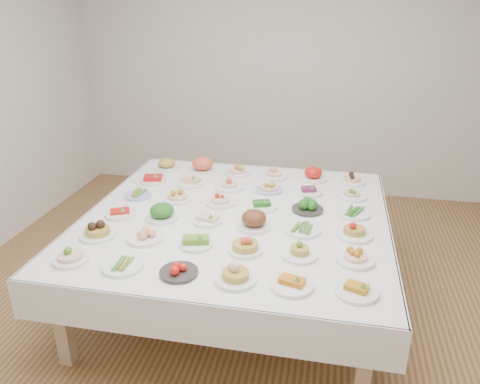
% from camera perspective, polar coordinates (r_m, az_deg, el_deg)
% --- Properties ---
extents(room_envelope, '(5.02, 5.02, 2.81)m').
position_cam_1_polar(room_envelope, '(3.25, -0.45, 14.32)').
color(room_envelope, olive).
rests_on(room_envelope, ground).
extents(display_table, '(2.31, 2.31, 0.75)m').
position_cam_1_polar(display_table, '(3.64, -0.47, -3.71)').
color(display_table, white).
rests_on(display_table, ground).
extents(dish_0, '(0.23, 0.23, 0.13)m').
position_cam_1_polar(dish_0, '(3.17, -19.98, -6.94)').
color(dish_0, white).
rests_on(dish_0, display_table).
extents(dish_1, '(0.25, 0.25, 0.06)m').
position_cam_1_polar(dish_1, '(3.02, -14.10, -8.55)').
color(dish_1, white).
rests_on(dish_1, display_table).
extents(dish_2, '(0.23, 0.23, 0.10)m').
position_cam_1_polar(dish_2, '(2.89, -7.50, -9.23)').
color(dish_2, '#2E2B29').
rests_on(dish_2, display_table).
extents(dish_3, '(0.28, 0.27, 0.16)m').
position_cam_1_polar(dish_3, '(2.78, -0.57, -9.45)').
color(dish_3, white).
rests_on(dish_3, display_table).
extents(dish_4, '(0.25, 0.25, 0.10)m').
position_cam_1_polar(dish_4, '(2.77, 6.34, -10.73)').
color(dish_4, white).
rests_on(dish_4, display_table).
extents(dish_5, '(0.25, 0.25, 0.10)m').
position_cam_1_polar(dish_5, '(2.78, 14.03, -11.17)').
color(dish_5, white).
rests_on(dish_5, display_table).
extents(dish_6, '(0.26, 0.25, 0.15)m').
position_cam_1_polar(dish_6, '(3.42, -17.02, -4.10)').
color(dish_6, white).
rests_on(dish_6, display_table).
extents(dish_7, '(0.25, 0.25, 0.09)m').
position_cam_1_polar(dish_7, '(3.30, -11.50, -5.15)').
color(dish_7, white).
rests_on(dish_7, display_table).
extents(dish_8, '(0.23, 0.23, 0.10)m').
position_cam_1_polar(dish_8, '(3.18, -5.40, -5.81)').
color(dish_8, white).
rests_on(dish_8, display_table).
extents(dish_9, '(0.23, 0.23, 0.14)m').
position_cam_1_polar(dish_9, '(3.08, 0.64, -6.21)').
color(dish_9, white).
rests_on(dish_9, display_table).
extents(dish_10, '(0.24, 0.24, 0.12)m').
position_cam_1_polar(dish_10, '(3.06, 7.29, -6.94)').
color(dish_10, white).
rests_on(dish_10, display_table).
extents(dish_11, '(0.24, 0.24, 0.13)m').
position_cam_1_polar(dish_11, '(3.07, 13.92, -7.25)').
color(dish_11, white).
rests_on(dish_11, display_table).
extents(dish_12, '(0.23, 0.23, 0.09)m').
position_cam_1_polar(dish_12, '(3.71, -14.42, -2.26)').
color(dish_12, white).
rests_on(dish_12, display_table).
extents(dish_13, '(0.28, 0.28, 0.16)m').
position_cam_1_polar(dish_13, '(3.57, -9.50, -2.13)').
color(dish_13, white).
rests_on(dish_13, display_table).
extents(dish_14, '(0.22, 0.22, 0.09)m').
position_cam_1_polar(dish_14, '(3.49, -4.01, -3.16)').
color(dish_14, white).
rests_on(dish_14, display_table).
extents(dish_15, '(0.28, 0.28, 0.16)m').
position_cam_1_polar(dish_15, '(3.39, 1.71, -3.21)').
color(dish_15, white).
rests_on(dish_15, display_table).
extents(dish_16, '(0.25, 0.25, 0.06)m').
position_cam_1_polar(dish_16, '(3.38, 7.61, -4.44)').
color(dish_16, white).
rests_on(dish_16, display_table).
extents(dish_17, '(0.25, 0.25, 0.15)m').
position_cam_1_polar(dish_17, '(3.37, 13.81, -4.21)').
color(dish_17, white).
rests_on(dish_17, display_table).
extents(dish_18, '(0.22, 0.22, 0.05)m').
position_cam_1_polar(dish_18, '(4.02, -12.35, -0.26)').
color(dish_18, '#4C66B2').
rests_on(dish_18, display_table).
extents(dish_19, '(0.23, 0.23, 0.13)m').
position_cam_1_polar(dish_19, '(3.88, -7.64, -0.22)').
color(dish_19, white).
rests_on(dish_19, display_table).
extents(dish_20, '(0.23, 0.23, 0.11)m').
position_cam_1_polar(dish_20, '(3.78, -2.42, -0.82)').
color(dish_20, white).
rests_on(dish_20, display_table).
extents(dish_21, '(0.24, 0.24, 0.11)m').
position_cam_1_polar(dish_21, '(3.72, 2.66, -1.33)').
color(dish_21, white).
rests_on(dish_21, display_table).
extents(dish_22, '(0.24, 0.24, 0.11)m').
position_cam_1_polar(dish_22, '(3.70, 8.26, -1.58)').
color(dish_22, '#2E2B29').
rests_on(dish_22, display_table).
extents(dish_23, '(0.27, 0.25, 0.06)m').
position_cam_1_polar(dish_23, '(3.70, 13.66, -2.35)').
color(dish_23, white).
rests_on(dish_23, display_table).
extents(dish_24, '(0.23, 0.23, 0.10)m').
position_cam_1_polar(dish_24, '(4.30, -10.55, 1.73)').
color(dish_24, white).
rests_on(dish_24, display_table).
extents(dish_25, '(0.24, 0.24, 0.11)m').
position_cam_1_polar(dish_25, '(4.20, -6.03, 1.46)').
color(dish_25, white).
rests_on(dish_25, display_table).
extents(dish_26, '(0.25, 0.25, 0.15)m').
position_cam_1_polar(dish_26, '(4.09, -1.34, 1.39)').
color(dish_26, white).
rests_on(dish_26, display_table).
extents(dish_27, '(0.23, 0.23, 0.12)m').
position_cam_1_polar(dish_27, '(4.03, 3.56, 0.85)').
color(dish_27, '#4C66B2').
rests_on(dish_27, display_table).
extents(dish_28, '(0.23, 0.23, 0.09)m').
position_cam_1_polar(dish_28, '(4.03, 8.37, 0.23)').
color(dish_28, white).
rests_on(dish_28, display_table).
extents(dish_29, '(0.24, 0.24, 0.12)m').
position_cam_1_polar(dish_29, '(4.01, 13.46, 0.03)').
color(dish_29, white).
rests_on(dish_29, display_table).
extents(dish_30, '(0.24, 0.24, 0.14)m').
position_cam_1_polar(dish_30, '(4.61, -8.93, 3.57)').
color(dish_30, white).
rests_on(dish_30, display_table).
extents(dish_31, '(0.22, 0.22, 0.14)m').
position_cam_1_polar(dish_31, '(4.50, -4.59, 3.34)').
color(dish_31, white).
rests_on(dish_31, display_table).
extents(dish_32, '(0.26, 0.26, 0.14)m').
position_cam_1_polar(dish_32, '(4.42, -0.36, 3.04)').
color(dish_32, white).
rests_on(dish_32, display_table).
extents(dish_33, '(0.26, 0.26, 0.14)m').
position_cam_1_polar(dish_33, '(4.35, 4.12, 2.67)').
color(dish_33, white).
rests_on(dish_33, display_table).
extents(dish_34, '(0.27, 0.27, 0.15)m').
position_cam_1_polar(dish_34, '(4.33, 8.93, 2.42)').
color(dish_34, white).
rests_on(dish_34, display_table).
extents(dish_35, '(0.24, 0.24, 0.14)m').
position_cam_1_polar(dish_35, '(4.33, 13.50, 1.93)').
color(dish_35, white).
rests_on(dish_35, display_table).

